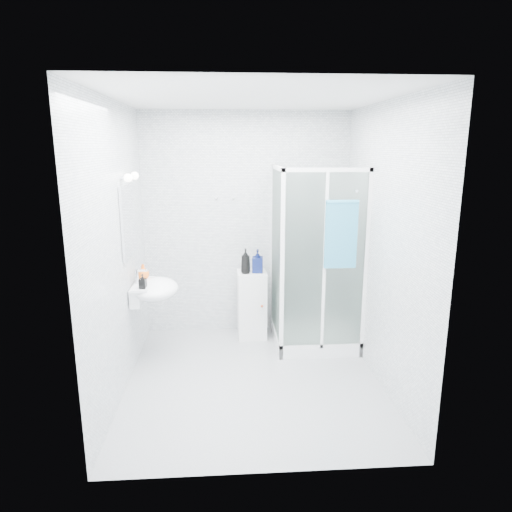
{
  "coord_description": "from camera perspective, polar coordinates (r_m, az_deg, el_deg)",
  "views": [
    {
      "loc": [
        -0.25,
        -4.0,
        2.2
      ],
      "look_at": [
        0.05,
        0.35,
        1.15
      ],
      "focal_mm": 32.0,
      "sensor_mm": 36.0,
      "label": 1
    }
  ],
  "objects": [
    {
      "name": "vanity_lights",
      "position": [
        4.55,
        -15.37,
        9.53
      ],
      "size": [
        0.1,
        0.4,
        0.08
      ],
      "color": "silver",
      "rests_on": "room"
    },
    {
      "name": "soap_dispenser_black",
      "position": [
        4.54,
        -13.98,
        -3.1
      ],
      "size": [
        0.07,
        0.08,
        0.14
      ],
      "primitive_type": "imported",
      "rotation": [
        0.0,
        0.0,
        -0.17
      ],
      "color": "black",
      "rests_on": "wall_basin"
    },
    {
      "name": "wall_hooks",
      "position": [
        5.29,
        -3.94,
        7.2
      ],
      "size": [
        0.23,
        0.06,
        0.03
      ],
      "color": "silver",
      "rests_on": "room"
    },
    {
      "name": "mirror",
      "position": [
        4.61,
        -15.65,
        4.28
      ],
      "size": [
        0.02,
        0.6,
        0.7
      ],
      "primitive_type": "cube",
      "color": "white",
      "rests_on": "room"
    },
    {
      "name": "shower_enclosure",
      "position": [
        5.16,
        6.59,
        -6.41
      ],
      "size": [
        0.9,
        0.95,
        2.0
      ],
      "color": "white",
      "rests_on": "ground"
    },
    {
      "name": "shampoo_bottle_b",
      "position": [
        5.21,
        0.2,
        -0.63
      ],
      "size": [
        0.13,
        0.14,
        0.27
      ],
      "primitive_type": "imported",
      "rotation": [
        0.0,
        0.0,
        -0.12
      ],
      "color": "#0C1648",
      "rests_on": "storage_cabinet"
    },
    {
      "name": "wall_basin",
      "position": [
        4.73,
        -12.74,
        -4.09
      ],
      "size": [
        0.46,
        0.56,
        0.35
      ],
      "color": "white",
      "rests_on": "ground"
    },
    {
      "name": "shampoo_bottle_a",
      "position": [
        5.16,
        -1.31,
        -0.64
      ],
      "size": [
        0.12,
        0.12,
        0.29
      ],
      "primitive_type": "imported",
      "rotation": [
        0.0,
        0.0,
        0.07
      ],
      "color": "black",
      "rests_on": "storage_cabinet"
    },
    {
      "name": "soap_dispenser_orange",
      "position": [
        4.85,
        -13.93,
        -1.91
      ],
      "size": [
        0.14,
        0.14,
        0.16
      ],
      "primitive_type": "imported",
      "rotation": [
        0.0,
        0.0,
        -0.1
      ],
      "color": "orange",
      "rests_on": "wall_basin"
    },
    {
      "name": "hand_towel",
      "position": [
        4.59,
        10.59,
        2.87
      ],
      "size": [
        0.32,
        0.05,
        0.68
      ],
      "color": "teal",
      "rests_on": "shower_enclosure"
    },
    {
      "name": "room",
      "position": [
        4.11,
        -0.36,
        0.88
      ],
      "size": [
        2.4,
        2.6,
        2.6
      ],
      "color": "white",
      "rests_on": "ground"
    },
    {
      "name": "storage_cabinet",
      "position": [
        5.37,
        -0.52,
        -6.1
      ],
      "size": [
        0.34,
        0.36,
        0.79
      ],
      "rotation": [
        0.0,
        0.0,
        0.03
      ],
      "color": "white",
      "rests_on": "ground"
    }
  ]
}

